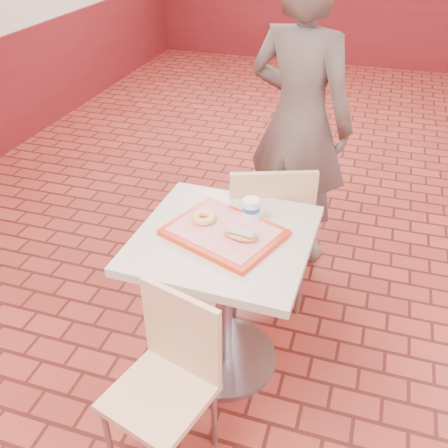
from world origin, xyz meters
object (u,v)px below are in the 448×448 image
(chair_main_back, at_px, (267,230))
(paper_cup, at_px, (251,209))
(chair_main_front, at_px, (168,374))
(serving_tray, at_px, (224,232))
(long_john_donut, at_px, (240,235))
(ring_donut, at_px, (203,217))
(customer, at_px, (299,122))
(main_table, at_px, (224,281))

(chair_main_back, xyz_separation_m, paper_cup, (-0.00, -0.38, 0.36))
(chair_main_back, bearing_deg, chair_main_front, 60.32)
(chair_main_front, distance_m, serving_tray, 0.65)
(long_john_donut, relative_size, paper_cup, 1.52)
(chair_main_front, bearing_deg, ring_donut, 109.56)
(customer, bearing_deg, ring_donut, 95.21)
(chair_main_back, distance_m, ring_donut, 0.61)
(chair_main_back, distance_m, serving_tray, 0.60)
(chair_main_front, xyz_separation_m, ring_donut, (-0.04, 0.57, 0.41))
(main_table, bearing_deg, chair_main_back, 79.67)
(long_john_donut, bearing_deg, chair_main_back, 89.41)
(chair_main_back, relative_size, long_john_donut, 6.26)
(serving_tray, bearing_deg, chair_main_front, -97.92)
(customer, relative_size, long_john_donut, 12.26)
(ring_donut, height_order, long_john_donut, long_john_donut)
(chair_main_back, xyz_separation_m, ring_donut, (-0.20, -0.47, 0.33))
(customer, bearing_deg, long_john_donut, 105.80)
(chair_main_front, xyz_separation_m, serving_tray, (0.07, 0.52, 0.37))
(serving_tray, height_order, ring_donut, ring_donut)
(main_table, bearing_deg, ring_donut, 159.88)
(chair_main_front, xyz_separation_m, paper_cup, (0.16, 0.65, 0.44))
(chair_main_front, bearing_deg, chair_main_back, 96.54)
(chair_main_front, bearing_deg, main_table, 97.74)
(chair_main_front, height_order, serving_tray, serving_tray)
(customer, height_order, ring_donut, customer)
(customer, relative_size, ring_donut, 16.72)
(main_table, xyz_separation_m, chair_main_front, (-0.07, -0.52, -0.09))
(main_table, xyz_separation_m, serving_tray, (0.00, 0.00, 0.28))
(chair_main_back, height_order, ring_donut, chair_main_back)
(customer, relative_size, serving_tray, 3.91)
(chair_main_back, height_order, customer, customer)
(customer, height_order, serving_tray, customer)
(chair_main_front, xyz_separation_m, long_john_donut, (0.16, 0.48, 0.41))
(chair_main_back, relative_size, customer, 0.51)
(chair_main_front, relative_size, serving_tray, 1.71)
(customer, bearing_deg, chair_main_front, 100.80)
(serving_tray, distance_m, long_john_donut, 0.10)
(serving_tray, bearing_deg, ring_donut, 159.88)
(serving_tray, xyz_separation_m, ring_donut, (-0.11, 0.04, 0.03))
(main_table, bearing_deg, paper_cup, 54.79)
(main_table, distance_m, long_john_donut, 0.33)
(main_table, relative_size, chair_main_front, 1.00)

